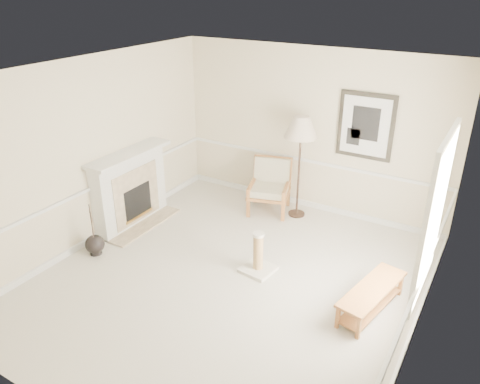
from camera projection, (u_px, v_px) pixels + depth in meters
name	position (u px, v px, depth m)	size (l,w,h in m)	color
ground	(229.00, 280.00, 6.66)	(5.50, 5.50, 0.00)	silver
room	(241.00, 157.00, 5.87)	(5.04, 5.54, 2.92)	beige
fireplace	(131.00, 189.00, 7.94)	(0.64, 1.64, 1.31)	white
floor_vase	(95.00, 245.00, 7.21)	(0.30, 0.30, 0.87)	black
armchair	(270.00, 183.00, 8.47)	(0.89, 0.93, 0.94)	#9D6832
floor_lamp	(301.00, 130.00, 7.79)	(0.73, 0.73, 1.83)	black
bench	(371.00, 295.00, 5.95)	(0.61, 1.29, 0.35)	#9D6832
scratching_post	(258.00, 259.00, 6.77)	(0.50, 0.50, 0.64)	white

